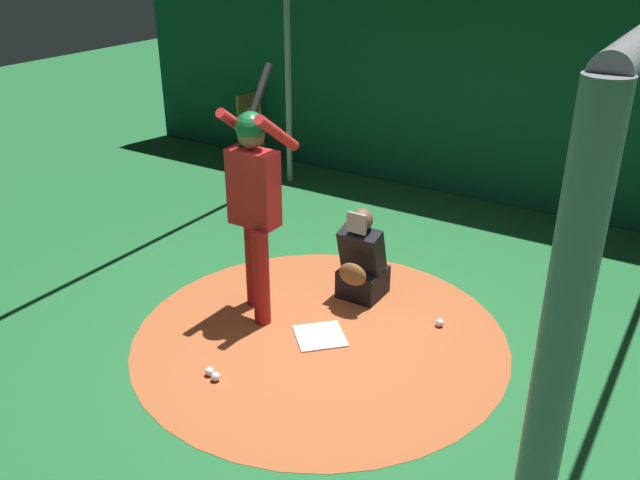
% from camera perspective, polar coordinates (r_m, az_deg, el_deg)
% --- Properties ---
extents(ground_plane, '(27.13, 27.13, 0.00)m').
position_cam_1_polar(ground_plane, '(6.03, -0.00, -8.20)').
color(ground_plane, '#216633').
extents(dirt_circle, '(3.30, 3.30, 0.01)m').
position_cam_1_polar(dirt_circle, '(6.02, -0.00, -8.18)').
color(dirt_circle, '#AD562D').
rests_on(dirt_circle, ground).
extents(home_plate, '(0.59, 0.59, 0.01)m').
position_cam_1_polar(home_plate, '(6.02, -0.00, -8.11)').
color(home_plate, white).
rests_on(home_plate, dirt_circle).
extents(batter, '(0.68, 0.49, 2.24)m').
position_cam_1_polar(batter, '(5.90, -5.57, 3.87)').
color(batter, maroon).
rests_on(batter, ground).
extents(catcher, '(0.58, 0.40, 0.94)m').
position_cam_1_polar(catcher, '(6.47, 3.53, -2.00)').
color(catcher, black).
rests_on(catcher, ground).
extents(back_wall, '(0.22, 11.13, 3.41)m').
position_cam_1_polar(back_wall, '(8.84, 14.34, 14.01)').
color(back_wall, '#0F472D').
rests_on(back_wall, ground).
extents(cage_frame, '(6.46, 5.08, 3.15)m').
position_cam_1_polar(cage_frame, '(5.15, -0.00, 13.11)').
color(cage_frame, gray).
rests_on(cage_frame, ground).
extents(bat_rack, '(0.82, 0.20, 1.05)m').
position_cam_1_polar(bat_rack, '(10.51, -5.38, 9.45)').
color(bat_rack, olive).
rests_on(bat_rack, ground).
extents(baseball_0, '(0.07, 0.07, 0.07)m').
position_cam_1_polar(baseball_0, '(5.55, -8.83, -11.33)').
color(baseball_0, white).
rests_on(baseball_0, dirt_circle).
extents(baseball_1, '(0.07, 0.07, 0.07)m').
position_cam_1_polar(baseball_1, '(6.24, 10.09, -6.88)').
color(baseball_1, white).
rests_on(baseball_1, dirt_circle).
extents(baseball_2, '(0.07, 0.07, 0.07)m').
position_cam_1_polar(baseball_2, '(5.61, -9.34, -10.90)').
color(baseball_2, white).
rests_on(baseball_2, dirt_circle).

